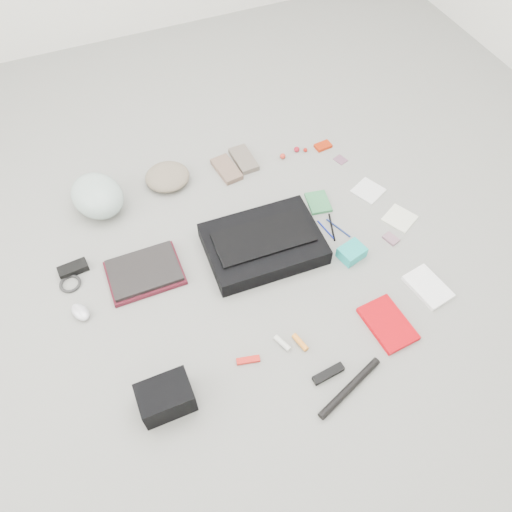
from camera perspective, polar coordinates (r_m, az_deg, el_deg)
name	(u,v)px	position (r m, az deg, el deg)	size (l,w,h in m)	color
ground_plane	(256,263)	(2.21, 0.00, -0.76)	(4.00, 4.00, 0.00)	gray
messenger_bag	(263,244)	(2.21, 0.84, 1.40)	(0.50, 0.36, 0.08)	black
bag_flap	(263,237)	(2.18, 0.86, 2.16)	(0.43, 0.20, 0.01)	black
laptop_sleeve	(145,273)	(2.21, -12.58, -1.92)	(0.32, 0.24, 0.02)	#54131F
laptop	(144,270)	(2.20, -12.68, -1.62)	(0.30, 0.22, 0.02)	black
bike_helmet	(97,196)	(2.46, -17.68, 6.57)	(0.22, 0.28, 0.17)	#ACC7BE
beanie	(167,177)	(2.53, -10.09, 8.91)	(0.22, 0.21, 0.08)	#7F715C
mitten_left	(227,169)	(2.57, -3.38, 9.87)	(0.09, 0.19, 0.03)	#7B5E4F
mitten_right	(244,159)	(2.62, -1.41, 10.99)	(0.09, 0.19, 0.03)	#6C6055
power_brick	(73,269)	(2.31, -20.16, -1.38)	(0.13, 0.06, 0.03)	black
cable_coil	(70,284)	(2.28, -20.47, -2.98)	(0.09, 0.09, 0.01)	black
mouse	(80,312)	(2.17, -19.43, -6.06)	(0.06, 0.10, 0.04)	silver
camera_bag	(166,398)	(1.88, -10.26, -15.64)	(0.19, 0.13, 0.12)	black
multitool	(248,360)	(1.97, -0.90, -11.81)	(0.09, 0.03, 0.01)	red
toiletry_tube_white	(282,343)	(2.00, 3.03, -9.91)	(0.02, 0.02, 0.08)	silver
toiletry_tube_orange	(300,342)	(2.00, 5.07, -9.79)	(0.02, 0.02, 0.08)	orange
u_lock	(328,374)	(1.96, 8.27, -13.17)	(0.13, 0.03, 0.03)	black
bike_pump	(350,388)	(1.95, 10.67, -14.58)	(0.03, 0.03, 0.32)	black
book_red	(388,324)	(2.10, 14.82, -7.49)	(0.15, 0.23, 0.02)	red
book_white	(428,287)	(2.25, 19.06, -3.35)	(0.13, 0.19, 0.02)	white
notepad	(318,202)	(2.43, 7.14, 6.11)	(0.10, 0.13, 0.02)	#307A46
pen_blue	(326,230)	(2.33, 8.02, 2.95)	(0.01, 0.01, 0.13)	#0E1D9A
pen_black	(332,227)	(2.35, 8.66, 3.28)	(0.01, 0.01, 0.16)	black
pen_navy	(338,228)	(2.35, 9.39, 3.18)	(0.01, 0.01, 0.14)	navy
accordion_wallet	(352,253)	(2.24, 10.88, 0.40)	(0.11, 0.09, 0.05)	#1BB7AF
card_deck	(391,239)	(2.36, 15.15, 1.92)	(0.05, 0.07, 0.01)	gray
napkin_top	(368,191)	(2.53, 12.71, 7.29)	(0.13, 0.13, 0.01)	silver
napkin_bottom	(400,218)	(2.45, 16.10, 4.17)	(0.13, 0.13, 0.01)	silver
lollipop_a	(283,156)	(2.63, 3.07, 11.32)	(0.03, 0.03, 0.03)	red
lollipop_b	(297,149)	(2.68, 4.68, 12.05)	(0.03, 0.03, 0.03)	maroon
lollipop_c	(305,150)	(2.68, 5.66, 11.97)	(0.02, 0.02, 0.02)	#A4130C
altoids_tin	(323,146)	(2.72, 7.67, 12.36)	(0.08, 0.05, 0.02)	red
stamp_sheet	(340,160)	(2.67, 9.63, 10.79)	(0.05, 0.06, 0.00)	#7E4F67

